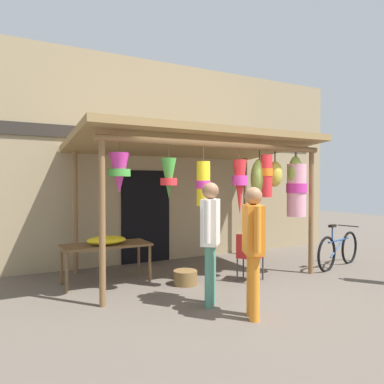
# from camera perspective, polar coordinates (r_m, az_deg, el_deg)

# --- Properties ---
(ground_plane) EXTENTS (30.00, 30.00, 0.00)m
(ground_plane) POSITION_cam_1_polar(r_m,az_deg,el_deg) (6.06, 2.48, -15.11)
(ground_plane) COLOR #60564C
(shop_facade) EXTENTS (10.18, 0.29, 4.41)m
(shop_facade) POSITION_cam_1_polar(r_m,az_deg,el_deg) (8.08, -6.47, 4.78)
(shop_facade) COLOR #9E8966
(shop_facade) RESTS_ON ground_plane
(market_stall_canopy) EXTENTS (4.48, 2.61, 2.64)m
(market_stall_canopy) POSITION_cam_1_polar(r_m,az_deg,el_deg) (6.71, 2.30, 5.83)
(market_stall_canopy) COLOR brown
(market_stall_canopy) RESTS_ON ground_plane
(display_table) EXTENTS (1.48, 0.68, 0.68)m
(display_table) POSITION_cam_1_polar(r_m,az_deg,el_deg) (6.43, -13.48, -8.59)
(display_table) COLOR brown
(display_table) RESTS_ON ground_plane
(flower_heap_on_table) EXTENTS (0.66, 0.47, 0.14)m
(flower_heap_on_table) POSITION_cam_1_polar(r_m,az_deg,el_deg) (6.36, -13.26, -7.43)
(flower_heap_on_table) COLOR yellow
(flower_heap_on_table) RESTS_ON display_table
(folding_chair) EXTENTS (0.56, 0.56, 0.84)m
(folding_chair) POSITION_cam_1_polar(r_m,az_deg,el_deg) (6.42, 9.04, -9.56)
(folding_chair) COLOR #AD1E1E
(folding_chair) RESTS_ON ground_plane
(wicker_basket_by_table) EXTENTS (0.41, 0.41, 0.24)m
(wicker_basket_by_table) POSITION_cam_1_polar(r_m,az_deg,el_deg) (6.28, -1.07, -13.40)
(wicker_basket_by_table) COLOR brown
(wicker_basket_by_table) RESTS_ON ground_plane
(parked_bicycle) EXTENTS (1.70, 0.59, 0.92)m
(parked_bicycle) POSITION_cam_1_polar(r_m,az_deg,el_deg) (8.08, 22.19, -8.51)
(parked_bicycle) COLOR black
(parked_bicycle) RESTS_ON ground_plane
(customer_foreground) EXTENTS (0.37, 0.54, 1.67)m
(customer_foreground) POSITION_cam_1_polar(r_m,az_deg,el_deg) (4.67, 9.67, -7.65)
(customer_foreground) COLOR orange
(customer_foreground) RESTS_ON ground_plane
(shopper_by_bananas) EXTENTS (0.43, 0.48, 1.73)m
(shopper_by_bananas) POSITION_cam_1_polar(r_m,az_deg,el_deg) (5.08, 2.94, -6.42)
(shopper_by_bananas) COLOR #4C8E7A
(shopper_by_bananas) RESTS_ON ground_plane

